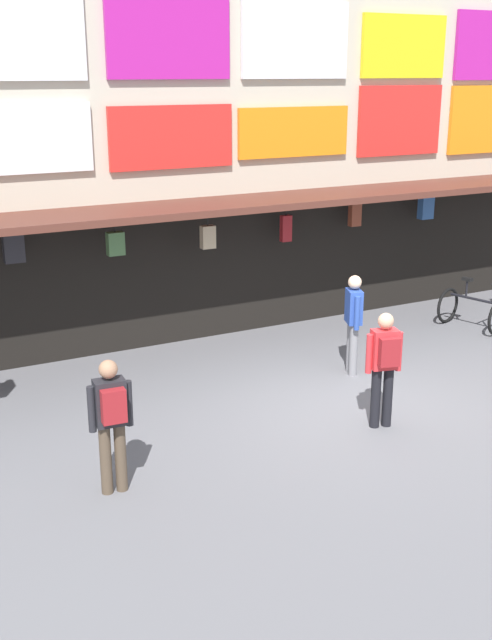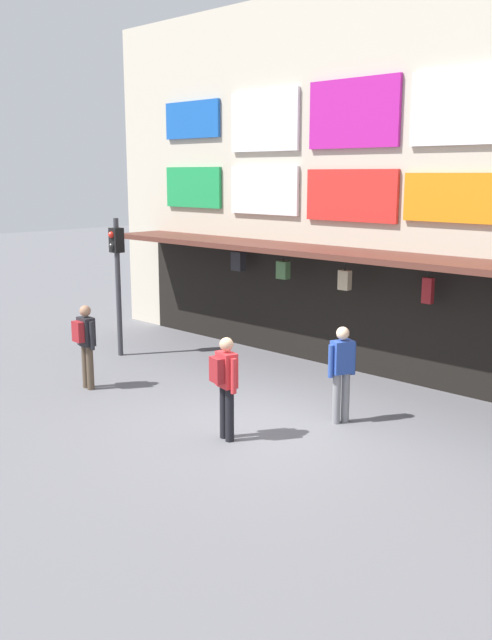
% 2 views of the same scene
% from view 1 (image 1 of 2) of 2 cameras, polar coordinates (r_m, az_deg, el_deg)
% --- Properties ---
extents(ground_plane, '(80.00, 80.00, 0.00)m').
position_cam_1_polar(ground_plane, '(12.11, 7.85, -6.11)').
color(ground_plane, slate).
extents(shopfront, '(18.00, 2.60, 8.00)m').
position_cam_1_polar(shopfront, '(15.06, -1.86, 14.26)').
color(shopfront, beige).
rests_on(shopfront, ground).
extents(bicycle_parked, '(1.02, 1.32, 1.05)m').
position_cam_1_polar(bicycle_parked, '(15.98, 16.07, 0.74)').
color(bicycle_parked, black).
rests_on(bicycle_parked, ground).
extents(pedestrian_in_purple, '(0.33, 0.50, 1.68)m').
position_cam_1_polar(pedestrian_in_purple, '(13.04, 7.76, 0.08)').
color(pedestrian_in_purple, gray).
rests_on(pedestrian_in_purple, ground).
extents(pedestrian_in_green, '(0.52, 0.42, 1.68)m').
position_cam_1_polar(pedestrian_in_green, '(11.09, 9.96, -2.99)').
color(pedestrian_in_green, black).
rests_on(pedestrian_in_green, ground).
extents(pedestrian_in_blue, '(0.53, 0.37, 1.68)m').
position_cam_1_polar(pedestrian_in_blue, '(9.37, -9.71, -6.93)').
color(pedestrian_in_blue, brown).
rests_on(pedestrian_in_blue, ground).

